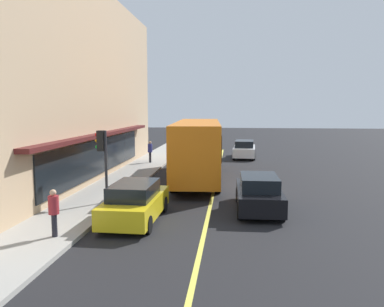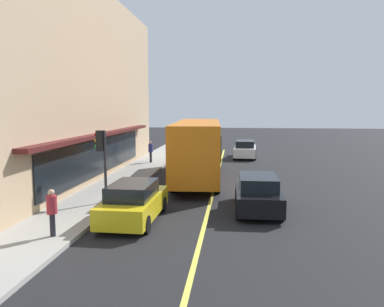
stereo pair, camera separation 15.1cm
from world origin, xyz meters
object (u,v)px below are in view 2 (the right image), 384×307
(traffic_light, at_px, (101,149))
(car_yellow, at_px, (134,202))
(car_black, at_px, (258,193))
(pedestrian_at_corner, at_px, (52,208))
(bus, at_px, (198,147))
(pedestrian_near_storefront, at_px, (151,150))
(car_white, at_px, (245,149))

(traffic_light, distance_m, car_yellow, 3.47)
(car_black, height_order, pedestrian_at_corner, pedestrian_at_corner)
(bus, height_order, pedestrian_near_storefront, bus)
(car_black, bearing_deg, bus, 25.73)
(car_black, bearing_deg, car_yellow, 113.28)
(car_black, xyz_separation_m, car_white, (17.04, 0.10, 0.00))
(car_black, xyz_separation_m, pedestrian_at_corner, (-4.50, 6.89, 0.34))
(car_white, height_order, pedestrian_at_corner, pedestrian_at_corner)
(bus, distance_m, car_yellow, 8.93)
(traffic_light, xyz_separation_m, car_yellow, (-2.19, -2.01, -1.79))
(traffic_light, bearing_deg, car_white, -21.67)
(bus, bearing_deg, car_yellow, 169.41)
(car_white, relative_size, pedestrian_near_storefront, 2.68)
(pedestrian_near_storefront, bearing_deg, bus, -144.68)
(car_black, relative_size, pedestrian_near_storefront, 2.64)
(pedestrian_at_corner, bearing_deg, bus, -18.43)
(bus, distance_m, car_black, 7.45)
(car_black, bearing_deg, pedestrian_at_corner, 123.13)
(car_yellow, relative_size, car_white, 0.99)
(pedestrian_at_corner, bearing_deg, traffic_light, -0.89)
(pedestrian_near_storefront, relative_size, pedestrian_at_corner, 1.04)
(car_white, bearing_deg, traffic_light, 158.33)
(traffic_light, relative_size, pedestrian_at_corner, 2.04)
(car_white, bearing_deg, car_black, -179.67)
(bus, xyz_separation_m, traffic_light, (-6.50, 3.63, 0.55))
(traffic_light, xyz_separation_m, car_white, (16.92, -6.72, -1.79))
(car_black, distance_m, pedestrian_at_corner, 8.24)
(car_yellow, relative_size, pedestrian_near_storefront, 2.65)
(car_white, height_order, pedestrian_near_storefront, pedestrian_near_storefront)
(car_yellow, distance_m, car_white, 19.69)
(bus, distance_m, pedestrian_at_corner, 11.75)
(car_yellow, height_order, pedestrian_at_corner, pedestrian_at_corner)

